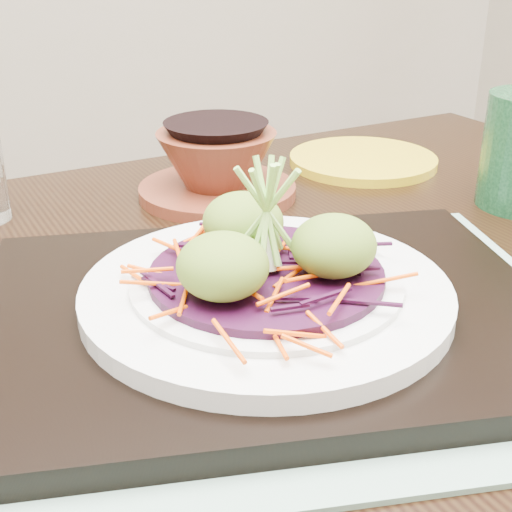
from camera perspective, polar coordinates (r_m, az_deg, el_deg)
name	(u,v)px	position (r m, az deg, el deg)	size (l,w,h in m)	color
dining_table	(223,417)	(0.65, -2.65, -12.75)	(1.38, 0.99, 0.81)	black
placemat	(266,326)	(0.56, 0.80, -5.65)	(0.50, 0.40, 0.00)	#7DA28B
serving_tray	(266,313)	(0.56, 0.81, -4.58)	(0.44, 0.33, 0.02)	black
white_plate	(266,291)	(0.55, 0.82, -2.82)	(0.29, 0.29, 0.02)	silver
cabbage_bed	(266,274)	(0.54, 0.83, -1.47)	(0.18, 0.18, 0.01)	black
carrot_julienne	(266,264)	(0.54, 0.84, -0.63)	(0.22, 0.22, 0.01)	#ED4C04
guacamole_scoops	(267,244)	(0.53, 0.88, 0.95)	(0.16, 0.14, 0.05)	#4F7121
scallion_garnish	(267,217)	(0.52, 0.86, 3.17)	(0.07, 0.07, 0.10)	#8AC44E
terracotta_bowl_set	(217,168)	(0.83, -3.14, 7.04)	(0.23, 0.23, 0.08)	#5C2515
yellow_plate	(363,160)	(0.97, 8.55, 7.59)	(0.20, 0.20, 0.01)	gold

